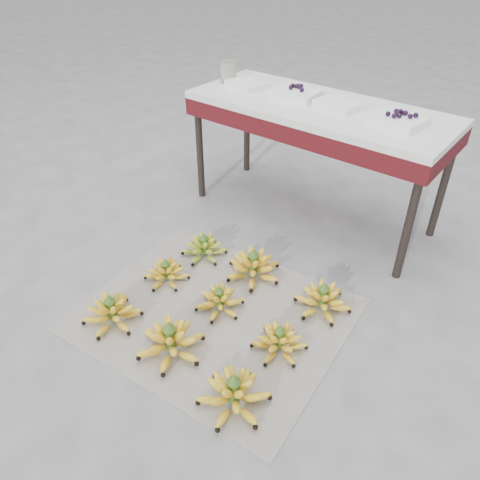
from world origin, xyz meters
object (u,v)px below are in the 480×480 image
Objects in this scene: newspaper_mat at (214,314)px; bunch_front_right at (234,394)px; bunch_back_left at (204,248)px; tray_left at (295,94)px; bunch_mid_right at (279,341)px; tray_far_right at (398,119)px; glass_jar at (228,72)px; tray_far_left at (246,84)px; bunch_mid_left at (166,273)px; bunch_front_left at (112,312)px; tray_right at (339,105)px; bunch_back_right at (323,300)px; bunch_mid_center at (219,301)px; vendor_table at (318,118)px; bunch_front_center at (171,342)px; bunch_back_center at (253,267)px.

bunch_front_right is (0.41, -0.34, 0.07)m from newspaper_mat.
tray_left is at bearing 62.45° from bunch_back_left.
bunch_mid_right is at bearing 80.14° from bunch_front_right.
glass_jar reaches higher than tray_far_right.
tray_far_right is 2.34× the size of glass_jar.
bunch_mid_right is 1.10× the size of tray_left.
tray_far_left is at bearing 113.19° from bunch_front_right.
tray_left is (0.06, 1.08, 0.71)m from bunch_mid_left.
bunch_front_left is at bearing -112.86° from bunch_back_left.
newspaper_mat is 1.38m from tray_far_right.
bunch_mid_right is 1.14× the size of tray_right.
bunch_front_left is 1.04m from bunch_back_right.
bunch_mid_center is 1.23m from vendor_table.
tray_right is (-0.01, 1.12, 0.76)m from newspaper_mat.
bunch_mid_left is 1.30m from tray_left.
bunch_mid_left is (-0.78, 0.38, -0.01)m from bunch_front_right.
bunch_mid_left is at bearing 141.75° from bunch_front_center.
tray_far_right reaches higher than bunch_front_center.
bunch_back_left is 0.76m from bunch_back_right.
bunch_front_center reaches higher than bunch_front_right.
tray_far_right is at bearing 80.42° from bunch_front_center.
bunch_back_right is at bearing -31.67° from glass_jar.
tray_far_left is (-0.63, 0.74, 0.69)m from bunch_back_center.
bunch_front_left is 1.17× the size of bunch_mid_left.
bunch_mid_left is 1.30m from tray_far_left.
tray_left is at bearing 102.84° from bunch_front_right.
tray_right reaches higher than bunch_front_center.
tray_far_left reaches higher than bunch_front_left.
tray_right reaches higher than bunch_front_right.
bunch_front_right is 1.21× the size of bunch_mid_center.
tray_far_left is 0.17m from glass_jar.
bunch_front_right is 1.06× the size of bunch_back_left.
glass_jar is at bearing 84.83° from bunch_front_left.
glass_jar reaches higher than tray_far_left.
glass_jar is (-0.16, 0.02, 0.05)m from tray_far_left.
newspaper_mat is at bearing 167.23° from bunch_mid_right.
bunch_front_left is at bearing -169.69° from bunch_front_center.
bunch_back_left is 1.12× the size of tray_far_right.
bunch_mid_right is at bearing -70.23° from tray_right.
bunch_mid_right is 0.81m from bunch_back_left.
bunch_mid_right is 1.04× the size of bunch_back_right.
tray_far_left is at bearing 81.05° from bunch_mid_left.
tray_left is at bearing 105.25° from newspaper_mat.
newspaper_mat is 0.55m from bunch_back_right.
bunch_front_center is at bearing 161.36° from bunch_front_right.
bunch_front_right is 0.23× the size of vendor_table.
bunch_front_center is 0.51m from bunch_mid_left.
glass_jar is at bearing 88.45° from bunch_mid_left.
bunch_mid_right is 1.02× the size of tray_far_right.
bunch_front_left reaches higher than bunch_back_left.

